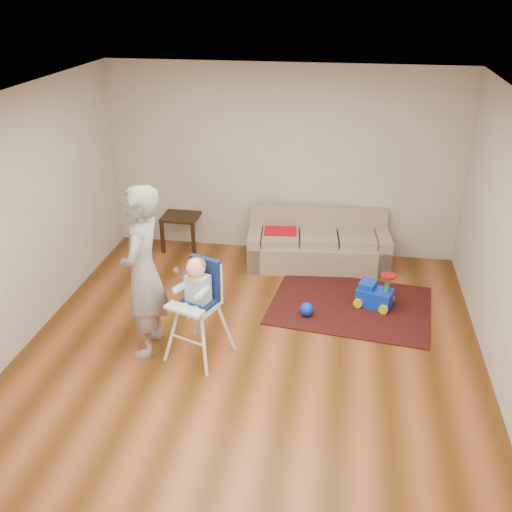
% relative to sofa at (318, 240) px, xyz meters
% --- Properties ---
extents(ground, '(5.50, 5.50, 0.00)m').
position_rel_sofa_xyz_m(ground, '(-0.57, -2.30, -0.38)').
color(ground, '#52300E').
rests_on(ground, ground).
extents(room_envelope, '(5.04, 5.52, 2.72)m').
position_rel_sofa_xyz_m(room_envelope, '(-0.57, -1.77, 1.50)').
color(room_envelope, '#BEB5A9').
rests_on(room_envelope, ground).
extents(sofa, '(2.03, 0.99, 0.76)m').
position_rel_sofa_xyz_m(sofa, '(0.00, 0.00, 0.00)').
color(sofa, gray).
rests_on(sofa, ground).
extents(side_table, '(0.53, 0.53, 0.53)m').
position_rel_sofa_xyz_m(side_table, '(-2.05, 0.25, -0.11)').
color(side_table, black).
rests_on(side_table, ground).
extents(area_rug, '(2.09, 1.66, 0.02)m').
position_rel_sofa_xyz_m(area_rug, '(0.49, -1.09, -0.37)').
color(area_rug, black).
rests_on(area_rug, ground).
extents(ride_on_toy, '(0.49, 0.42, 0.46)m').
position_rel_sofa_xyz_m(ride_on_toy, '(0.78, -1.04, -0.13)').
color(ride_on_toy, '#0C3BE5').
rests_on(ride_on_toy, area_rug).
extents(toy_ball, '(0.17, 0.17, 0.17)m').
position_rel_sofa_xyz_m(toy_ball, '(-0.03, -1.42, -0.28)').
color(toy_ball, '#0C3BE5').
rests_on(toy_ball, area_rug).
extents(high_chair, '(0.70, 0.70, 1.17)m').
position_rel_sofa_xyz_m(high_chair, '(-1.11, -2.39, 0.19)').
color(high_chair, white).
rests_on(high_chair, ground).
extents(adult, '(0.48, 0.71, 1.89)m').
position_rel_sofa_xyz_m(adult, '(-1.68, -2.36, 0.57)').
color(adult, '#97979A').
rests_on(adult, ground).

